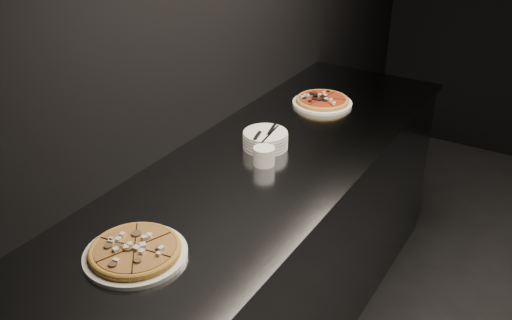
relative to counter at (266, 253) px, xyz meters
The scene contains 7 objects.
wall_left 1.01m from the counter, behind, with size 0.02×5.00×2.80m, color black.
counter is the anchor object (origin of this frame).
pizza_mushroom 0.88m from the counter, 91.98° to the right, with size 0.32×0.32×0.04m.
pizza_tomato 0.80m from the counter, 95.45° to the left, with size 0.33×0.33×0.03m.
plate_stack 0.51m from the counter, 123.24° to the left, with size 0.18×0.18×0.07m.
cutlery 0.54m from the counter, 124.13° to the left, with size 0.06×0.20×0.01m.
ramekin 0.50m from the counter, 76.56° to the right, with size 0.08×0.08×0.07m.
Camera 1 is at (-1.12, -1.73, 2.00)m, focal length 40.00 mm.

